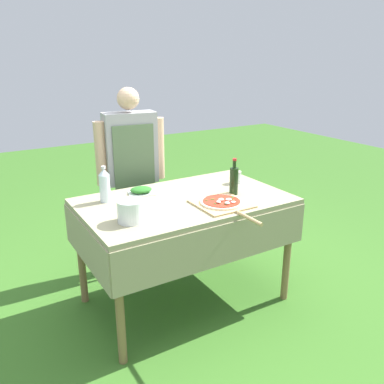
{
  "coord_description": "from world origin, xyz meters",
  "views": [
    {
      "loc": [
        -1.34,
        -2.31,
        1.78
      ],
      "look_at": [
        0.06,
        0.0,
        0.86
      ],
      "focal_mm": 38.0,
      "sensor_mm": 36.0,
      "label": 1
    }
  ],
  "objects_px": {
    "mixing_tub": "(131,211)",
    "oil_bottle": "(234,180)",
    "sauce_jar": "(237,178)",
    "prep_table": "(184,212)",
    "water_bottle": "(105,185)",
    "person_cook": "(131,166)",
    "pizza_on_peel": "(223,203)",
    "herb_container": "(141,190)"
  },
  "relations": [
    {
      "from": "sauce_jar",
      "to": "water_bottle",
      "type": "bearing_deg",
      "value": 172.85
    },
    {
      "from": "person_cook",
      "to": "herb_container",
      "type": "distance_m",
      "value": 0.46
    },
    {
      "from": "pizza_on_peel",
      "to": "mixing_tub",
      "type": "xyz_separation_m",
      "value": [
        -0.64,
        0.06,
        0.05
      ]
    },
    {
      "from": "water_bottle",
      "to": "sauce_jar",
      "type": "xyz_separation_m",
      "value": [
        1.03,
        -0.13,
        -0.08
      ]
    },
    {
      "from": "pizza_on_peel",
      "to": "sauce_jar",
      "type": "distance_m",
      "value": 0.52
    },
    {
      "from": "herb_container",
      "to": "mixing_tub",
      "type": "height_order",
      "value": "mixing_tub"
    },
    {
      "from": "pizza_on_peel",
      "to": "oil_bottle",
      "type": "xyz_separation_m",
      "value": [
        0.2,
        0.15,
        0.09
      ]
    },
    {
      "from": "person_cook",
      "to": "pizza_on_peel",
      "type": "relative_size",
      "value": 2.61
    },
    {
      "from": "pizza_on_peel",
      "to": "person_cook",
      "type": "bearing_deg",
      "value": 105.21
    },
    {
      "from": "mixing_tub",
      "to": "water_bottle",
      "type": "bearing_deg",
      "value": 91.38
    },
    {
      "from": "mixing_tub",
      "to": "sauce_jar",
      "type": "distance_m",
      "value": 1.06
    },
    {
      "from": "sauce_jar",
      "to": "prep_table",
      "type": "bearing_deg",
      "value": -168.63
    },
    {
      "from": "oil_bottle",
      "to": "herb_container",
      "type": "height_order",
      "value": "oil_bottle"
    },
    {
      "from": "oil_bottle",
      "to": "water_bottle",
      "type": "height_order",
      "value": "oil_bottle"
    },
    {
      "from": "mixing_tub",
      "to": "person_cook",
      "type": "bearing_deg",
      "value": 66.41
    },
    {
      "from": "prep_table",
      "to": "pizza_on_peel",
      "type": "xyz_separation_m",
      "value": [
        0.16,
        -0.24,
        0.11
      ]
    },
    {
      "from": "mixing_tub",
      "to": "herb_container",
      "type": "bearing_deg",
      "value": 58.84
    },
    {
      "from": "oil_bottle",
      "to": "herb_container",
      "type": "xyz_separation_m",
      "value": [
        -0.56,
        0.36,
        -0.08
      ]
    },
    {
      "from": "sauce_jar",
      "to": "mixing_tub",
      "type": "bearing_deg",
      "value": -164.14
    },
    {
      "from": "pizza_on_peel",
      "to": "herb_container",
      "type": "relative_size",
      "value": 2.74
    },
    {
      "from": "pizza_on_peel",
      "to": "sauce_jar",
      "type": "height_order",
      "value": "sauce_jar"
    },
    {
      "from": "prep_table",
      "to": "sauce_jar",
      "type": "height_order",
      "value": "sauce_jar"
    },
    {
      "from": "water_bottle",
      "to": "pizza_on_peel",
      "type": "bearing_deg",
      "value": -36.6
    },
    {
      "from": "water_bottle",
      "to": "mixing_tub",
      "type": "height_order",
      "value": "water_bottle"
    },
    {
      "from": "mixing_tub",
      "to": "oil_bottle",
      "type": "bearing_deg",
      "value": 5.71
    },
    {
      "from": "oil_bottle",
      "to": "sauce_jar",
      "type": "distance_m",
      "value": 0.28
    },
    {
      "from": "prep_table",
      "to": "person_cook",
      "type": "height_order",
      "value": "person_cook"
    },
    {
      "from": "water_bottle",
      "to": "mixing_tub",
      "type": "distance_m",
      "value": 0.42
    },
    {
      "from": "prep_table",
      "to": "person_cook",
      "type": "distance_m",
      "value": 0.74
    },
    {
      "from": "prep_table",
      "to": "water_bottle",
      "type": "distance_m",
      "value": 0.59
    },
    {
      "from": "pizza_on_peel",
      "to": "herb_container",
      "type": "distance_m",
      "value": 0.63
    },
    {
      "from": "water_bottle",
      "to": "herb_container",
      "type": "distance_m",
      "value": 0.3
    },
    {
      "from": "pizza_on_peel",
      "to": "oil_bottle",
      "type": "bearing_deg",
      "value": 36.81
    },
    {
      "from": "person_cook",
      "to": "water_bottle",
      "type": "bearing_deg",
      "value": 56.59
    },
    {
      "from": "pizza_on_peel",
      "to": "water_bottle",
      "type": "bearing_deg",
      "value": 143.84
    },
    {
      "from": "oil_bottle",
      "to": "sauce_jar",
      "type": "relative_size",
      "value": 2.8
    },
    {
      "from": "prep_table",
      "to": "water_bottle",
      "type": "xyz_separation_m",
      "value": [
        -0.49,
        0.24,
        0.22
      ]
    },
    {
      "from": "herb_container",
      "to": "mixing_tub",
      "type": "xyz_separation_m",
      "value": [
        -0.27,
        -0.45,
        0.04
      ]
    },
    {
      "from": "herb_container",
      "to": "oil_bottle",
      "type": "bearing_deg",
      "value": -32.84
    },
    {
      "from": "person_cook",
      "to": "water_bottle",
      "type": "relative_size",
      "value": 6.11
    },
    {
      "from": "water_bottle",
      "to": "prep_table",
      "type": "bearing_deg",
      "value": -25.87
    },
    {
      "from": "oil_bottle",
      "to": "mixing_tub",
      "type": "relative_size",
      "value": 1.63
    }
  ]
}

